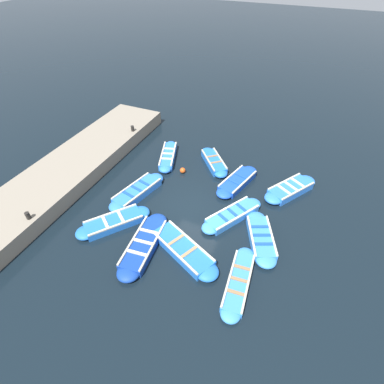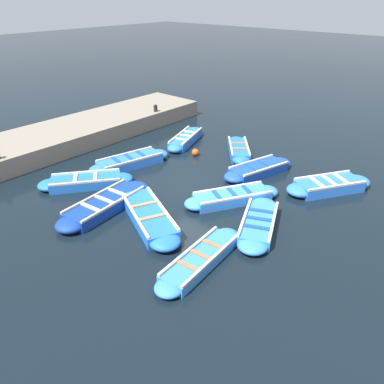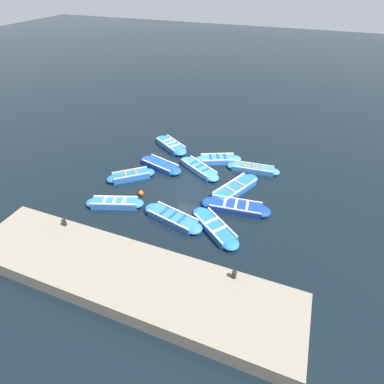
# 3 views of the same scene
# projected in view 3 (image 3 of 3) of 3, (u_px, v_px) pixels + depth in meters

# --- Properties ---
(ground_plane) EXTENTS (120.00, 120.00, 0.00)m
(ground_plane) POSITION_uv_depth(u_px,v_px,m) (191.00, 188.00, 18.46)
(ground_plane) COLOR black
(boat_stern_in) EXTENTS (1.67, 3.74, 0.44)m
(boat_stern_in) POSITION_uv_depth(u_px,v_px,m) (173.00, 218.00, 16.00)
(boat_stern_in) COLOR blue
(boat_stern_in) RESTS_ON ground
(boat_near_quay) EXTENTS (2.58, 2.85, 0.44)m
(boat_near_quay) POSITION_uv_depth(u_px,v_px,m) (131.00, 176.00, 19.18)
(boat_near_quay) COLOR blue
(boat_near_quay) RESTS_ON ground
(boat_inner_gap) EXTENTS (2.45, 3.46, 0.41)m
(boat_inner_gap) POSITION_uv_depth(u_px,v_px,m) (199.00, 169.00, 19.85)
(boat_inner_gap) COLOR #3884E0
(boat_inner_gap) RESTS_ON ground
(boat_tucked) EXTENTS (4.04, 2.54, 0.44)m
(boat_tucked) POSITION_uv_depth(u_px,v_px,m) (235.00, 189.00, 18.07)
(boat_tucked) COLOR blue
(boat_tucked) RESTS_ON ground
(boat_end_of_row) EXTENTS (2.14, 3.35, 0.40)m
(boat_end_of_row) POSITION_uv_depth(u_px,v_px,m) (218.00, 159.00, 20.79)
(boat_end_of_row) COLOR #3884E0
(boat_end_of_row) RESTS_ON ground
(boat_mid_row) EXTENTS (1.73, 3.45, 0.43)m
(boat_mid_row) POSITION_uv_depth(u_px,v_px,m) (160.00, 165.00, 20.18)
(boat_mid_row) COLOR #1947B7
(boat_mid_row) RESTS_ON ground
(boat_broadside) EXTENTS (2.86, 3.35, 0.42)m
(boat_broadside) POSITION_uv_depth(u_px,v_px,m) (215.00, 227.00, 15.45)
(boat_broadside) COLOR blue
(boat_broadside) RESTS_ON ground
(boat_bow_out) EXTENTS (1.37, 3.98, 0.44)m
(boat_bow_out) POSITION_uv_depth(u_px,v_px,m) (236.00, 207.00, 16.73)
(boat_bow_out) COLOR navy
(boat_bow_out) RESTS_ON ground
(boat_outer_left) EXTENTS (1.77, 3.35, 0.44)m
(boat_outer_left) POSITION_uv_depth(u_px,v_px,m) (115.00, 203.00, 16.99)
(boat_outer_left) COLOR blue
(boat_outer_left) RESTS_ON ground
(boat_outer_right) EXTENTS (2.62, 3.39, 0.46)m
(boat_outer_right) POSITION_uv_depth(u_px,v_px,m) (171.00, 145.00, 22.34)
(boat_outer_right) COLOR blue
(boat_outer_right) RESTS_ON ground
(boat_centre) EXTENTS (1.04, 3.54, 0.36)m
(boat_centre) POSITION_uv_depth(u_px,v_px,m) (253.00, 169.00, 19.90)
(boat_centre) COLOR #3884E0
(boat_centre) RESTS_ON ground
(quay_wall) EXTENTS (3.36, 14.65, 0.82)m
(quay_wall) POSITION_uv_depth(u_px,v_px,m) (128.00, 277.00, 12.73)
(quay_wall) COLOR gray
(quay_wall) RESTS_ON ground
(bollard_north) EXTENTS (0.20, 0.20, 0.35)m
(bollard_north) POSITION_uv_depth(u_px,v_px,m) (234.00, 274.00, 12.14)
(bollard_north) COLOR black
(bollard_north) RESTS_ON quay_wall
(bollard_mid_north) EXTENTS (0.20, 0.20, 0.35)m
(bollard_mid_north) POSITION_uv_depth(u_px,v_px,m) (64.00, 222.00, 14.57)
(bollard_mid_north) COLOR black
(bollard_mid_north) RESTS_ON quay_wall
(buoy_orange_near) EXTENTS (0.32, 0.32, 0.32)m
(buoy_orange_near) POSITION_uv_depth(u_px,v_px,m) (141.00, 193.00, 17.78)
(buoy_orange_near) COLOR #E05119
(buoy_orange_near) RESTS_ON ground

